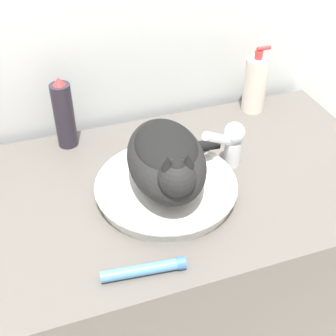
{
  "coord_description": "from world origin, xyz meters",
  "views": [
    {
      "loc": [
        -0.25,
        -0.54,
        1.62
      ],
      "look_at": [
        0.04,
        0.27,
        0.95
      ],
      "focal_mm": 50.0,
      "sensor_mm": 36.0,
      "label": 1
    }
  ],
  "objects_px": {
    "faucet": "(231,141)",
    "soap_pump_bottle": "(255,84)",
    "hairspray_can_black": "(64,114)",
    "cream_tube": "(145,270)",
    "cat": "(167,158)"
  },
  "relations": [
    {
      "from": "faucet",
      "to": "soap_pump_bottle",
      "type": "relative_size",
      "value": 0.67
    },
    {
      "from": "faucet",
      "to": "hairspray_can_black",
      "type": "bearing_deg",
      "value": -47.19
    },
    {
      "from": "faucet",
      "to": "hairspray_can_black",
      "type": "relative_size",
      "value": 0.66
    },
    {
      "from": "faucet",
      "to": "cream_tube",
      "type": "height_order",
      "value": "faucet"
    },
    {
      "from": "faucet",
      "to": "cream_tube",
      "type": "bearing_deg",
      "value": 25.06
    },
    {
      "from": "cat",
      "to": "soap_pump_bottle",
      "type": "xyz_separation_m",
      "value": [
        0.39,
        0.3,
        -0.03
      ]
    },
    {
      "from": "hairspray_can_black",
      "to": "soap_pump_bottle",
      "type": "bearing_deg",
      "value": 0.0
    },
    {
      "from": "faucet",
      "to": "cream_tube",
      "type": "distance_m",
      "value": 0.43
    },
    {
      "from": "soap_pump_bottle",
      "to": "cat",
      "type": "bearing_deg",
      "value": -142.2
    },
    {
      "from": "faucet",
      "to": "soap_pump_bottle",
      "type": "bearing_deg",
      "value": -144.46
    },
    {
      "from": "soap_pump_bottle",
      "to": "cream_tube",
      "type": "distance_m",
      "value": 0.73
    },
    {
      "from": "cream_tube",
      "to": "faucet",
      "type": "bearing_deg",
      "value": 40.82
    },
    {
      "from": "soap_pump_bottle",
      "to": "cream_tube",
      "type": "bearing_deg",
      "value": -134.79
    },
    {
      "from": "faucet",
      "to": "cream_tube",
      "type": "xyz_separation_m",
      "value": [
        -0.32,
        -0.28,
        -0.06
      ]
    },
    {
      "from": "cream_tube",
      "to": "soap_pump_bottle",
      "type": "bearing_deg",
      "value": 45.21
    }
  ]
}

